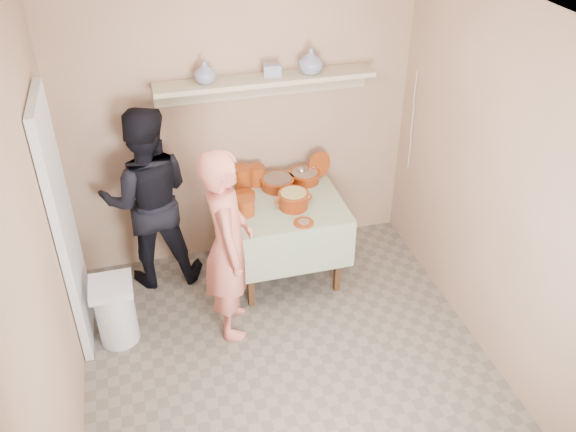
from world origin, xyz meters
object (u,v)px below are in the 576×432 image
object	(u,v)px
serving_table	(283,211)
trash_bin	(116,311)
cazuela_rice	(294,199)
person_cook	(228,245)
person_helper	(148,199)

from	to	relation	value
serving_table	trash_bin	bearing A→B (deg)	-161.25
serving_table	cazuela_rice	distance (m)	0.25
serving_table	trash_bin	xyz separation A→B (m)	(-1.47, -0.50, -0.36)
person_cook	serving_table	world-z (taller)	person_cook
person_cook	cazuela_rice	size ratio (longest dim) A/B	4.82
serving_table	trash_bin	size ratio (longest dim) A/B	1.74
person_helper	serving_table	xyz separation A→B (m)	(1.10, -0.22, -0.17)
cazuela_rice	trash_bin	world-z (taller)	cazuela_rice
person_cook	person_helper	distance (m)	0.95
person_cook	trash_bin	distance (m)	1.03
person_helper	serving_table	size ratio (longest dim) A/B	1.67
person_helper	serving_table	bearing A→B (deg)	172.11
cazuela_rice	trash_bin	xyz separation A→B (m)	(-1.52, -0.36, -0.56)
serving_table	cazuela_rice	size ratio (longest dim) A/B	2.95
person_helper	serving_table	distance (m)	1.14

